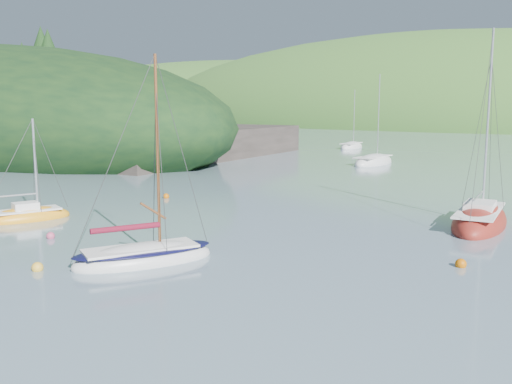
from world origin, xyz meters
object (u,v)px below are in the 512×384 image
Objects in this scene: sloop_red at (479,222)px; distant_sloop_a at (373,163)px; distant_sloop_c at (351,147)px; sailboat_yellow at (28,217)px; daysailer_white at (144,258)px.

distant_sloop_a is at bearing 117.34° from sloop_red.
sloop_red is at bearing -54.03° from distant_sloop_a.
sloop_red is 31.65m from distant_sloop_a.
sailboat_yellow is at bearing -87.14° from distant_sloop_c.
distant_sloop_a reaches higher than sailboat_yellow.
sloop_red is 1.22× the size of distant_sloop_c.
sailboat_yellow is (-20.29, -14.74, -0.05)m from sloop_red.
sloop_red is 1.82× the size of sailboat_yellow.
distant_sloop_c is at bearing 123.87° from distant_sloop_a.
sloop_red is at bearing 84.97° from daysailer_white.
sloop_red is at bearing -62.10° from distant_sloop_c.
daysailer_white is 0.98× the size of distant_sloop_c.
daysailer_white is 12.09m from sailboat_yellow.
distant_sloop_a is at bearing -63.33° from distant_sloop_c.
sloop_red is at bearing 50.71° from sailboat_yellow.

